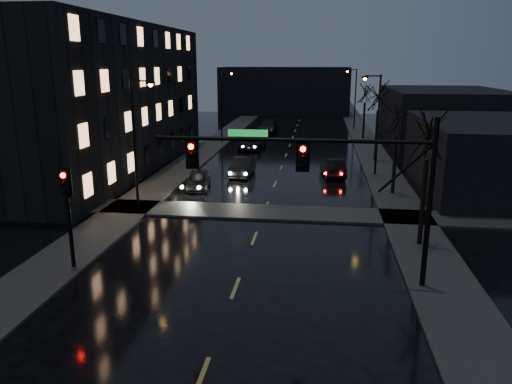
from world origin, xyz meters
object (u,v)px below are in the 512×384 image
(oncoming_car_c, at_px, (252,143))
(lead_car, at_px, (333,167))
(oncoming_car_b, at_px, (242,167))
(oncoming_car_d, at_px, (268,126))
(oncoming_car_a, at_px, (198,180))

(oncoming_car_c, relative_size, lead_car, 1.13)
(oncoming_car_b, xyz_separation_m, oncoming_car_d, (-0.53, 25.43, 0.05))
(oncoming_car_d, relative_size, lead_car, 1.21)
(oncoming_car_b, distance_m, oncoming_car_c, 12.29)
(oncoming_car_b, bearing_deg, oncoming_car_c, 96.68)
(oncoming_car_c, bearing_deg, lead_car, -49.66)
(oncoming_car_b, height_order, oncoming_car_c, oncoming_car_b)
(oncoming_car_b, bearing_deg, lead_car, 7.69)
(oncoming_car_b, relative_size, oncoming_car_d, 0.82)
(oncoming_car_b, xyz_separation_m, lead_car, (7.28, 0.66, 0.00))
(oncoming_car_d, bearing_deg, oncoming_car_c, -90.50)
(oncoming_car_b, distance_m, lead_car, 7.31)
(lead_car, bearing_deg, oncoming_car_d, -80.37)
(oncoming_car_a, distance_m, oncoming_car_b, 5.31)
(oncoming_car_c, bearing_deg, oncoming_car_b, -80.67)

